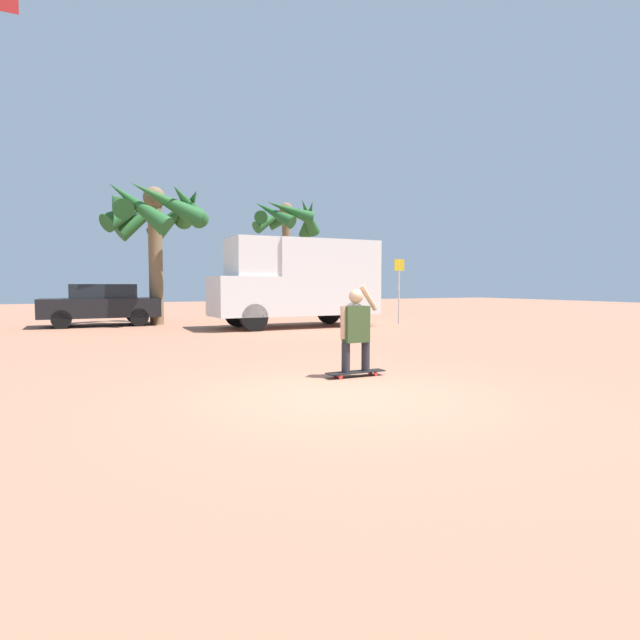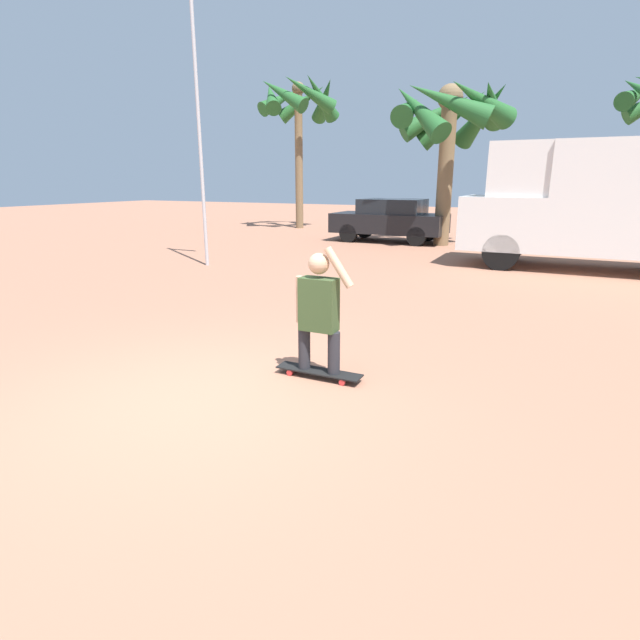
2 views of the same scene
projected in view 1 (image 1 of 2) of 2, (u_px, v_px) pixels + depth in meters
ground_plane at (342, 396)px, 6.86m from camera, size 80.00×80.00×0.00m
skateboard at (356, 372)px, 8.27m from camera, size 1.03×0.23×0.09m
person_skateboarder at (356, 326)px, 8.22m from camera, size 0.70×0.23×1.44m
camper_van at (299, 280)px, 17.95m from camera, size 5.94×2.16×3.13m
parked_car_black at (101, 304)px, 18.52m from camera, size 4.11×1.87×1.55m
palm_tree_near_van at (287, 221)px, 24.55m from camera, size 3.68×3.66×5.77m
palm_tree_center_background at (157, 212)px, 18.99m from camera, size 4.19×4.25×5.44m
street_sign at (399, 283)px, 19.19m from camera, size 0.44×0.06×2.50m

